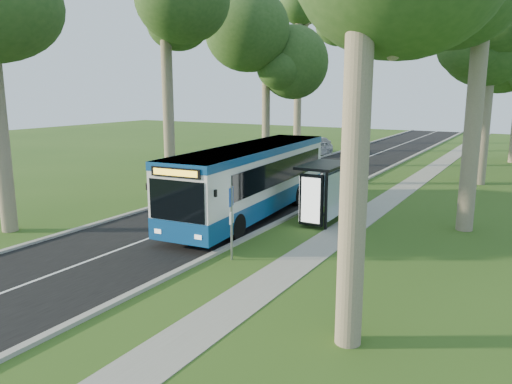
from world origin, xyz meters
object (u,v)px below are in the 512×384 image
bus_stop_sign (231,215)px  bus_shelter (323,183)px  car_white (317,148)px  car_silver (313,146)px  litter_bin (309,214)px  bus (252,180)px

bus_stop_sign → bus_shelter: size_ratio=0.85×
car_white → car_silver: size_ratio=0.82×
bus_shelter → car_silver: (-10.39, 22.61, -1.10)m
bus_stop_sign → car_white: bus_stop_sign is taller
litter_bin → car_silver: bearing=113.2°
bus → litter_bin: 3.27m
bus_stop_sign → car_silver: bearing=94.0°
bus_shelter → car_white: 24.06m
bus_stop_sign → bus_shelter: (0.90, 6.21, 0.23)m
bus_shelter → litter_bin: size_ratio=3.34×
bus_shelter → litter_bin: bearing=-145.1°
bus → bus_stop_sign: (2.64, -5.94, -0.08)m
car_white → bus_stop_sign: bearing=-67.0°
bus_shelter → car_silver: size_ratio=0.65×
litter_bin → bus_shelter: bearing=35.6°
bus_stop_sign → litter_bin: size_ratio=2.86×
litter_bin → car_silver: size_ratio=0.20×
bus_shelter → car_silver: bearing=114.0°
car_white → bus: bearing=-68.9°
bus → bus_shelter: 3.55m
bus_shelter → car_white: bearing=113.0°
car_silver → bus_stop_sign: bearing=-69.7°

